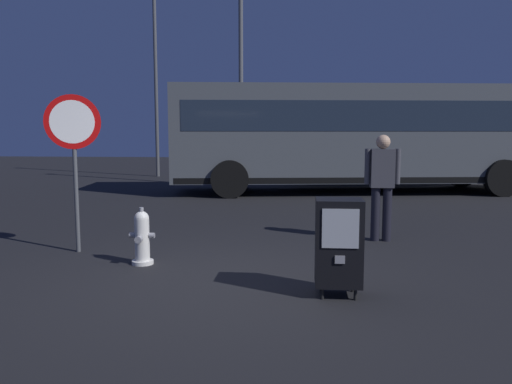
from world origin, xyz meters
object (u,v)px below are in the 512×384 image
object	(u,v)px
newspaper_box_primary	(339,242)
bus_near	(357,133)
stop_sign	(74,140)
bus_far	(427,133)
fire_hydrant	(142,238)
pedestrian	(382,181)
street_light_far_left	(156,66)
street_light_near_right	(241,43)

from	to	relation	value
newspaper_box_primary	bus_near	size ratio (longest dim) A/B	0.09
stop_sign	bus_near	size ratio (longest dim) A/B	0.21
bus_near	bus_far	distance (m)	4.94
bus_near	newspaper_box_primary	bearing A→B (deg)	-105.02
fire_hydrant	pedestrian	bearing A→B (deg)	27.86
newspaper_box_primary	pedestrian	world-z (taller)	pedestrian
bus_far	street_light_far_left	distance (m)	10.53
stop_sign	street_light_far_left	xyz separation A→B (m)	(-2.52, 12.63, 2.70)
fire_hydrant	stop_sign	bearing A→B (deg)	153.31
newspaper_box_primary	street_light_far_left	size ratio (longest dim) A/B	0.14
pedestrian	bus_far	world-z (taller)	bus_far
pedestrian	bus_far	bearing A→B (deg)	73.33
newspaper_box_primary	stop_sign	distance (m)	4.06
street_light_near_right	street_light_far_left	size ratio (longest dim) A/B	1.04
newspaper_box_primary	bus_far	bearing A→B (deg)	73.24
pedestrian	street_light_far_left	bearing A→B (deg)	121.27
pedestrian	street_light_near_right	size ratio (longest dim) A/B	0.21
bus_near	street_light_far_left	distance (m)	9.04
pedestrian	street_light_near_right	distance (m)	9.16
fire_hydrant	bus_far	bearing A→B (deg)	62.45
bus_near	street_light_far_left	size ratio (longest dim) A/B	1.44
fire_hydrant	stop_sign	size ratio (longest dim) A/B	0.33
newspaper_box_primary	street_light_near_right	size ratio (longest dim) A/B	0.13
street_light_far_left	bus_far	bearing A→B (deg)	-3.88
bus_far	street_light_far_left	bearing A→B (deg)	169.25
pedestrian	bus_near	bearing A→B (deg)	87.28
fire_hydrant	street_light_near_right	world-z (taller)	street_light_near_right
stop_sign	street_light_near_right	size ratio (longest dim) A/B	0.29
newspaper_box_primary	pedestrian	distance (m)	2.95
stop_sign	newspaper_box_primary	bearing A→B (deg)	-24.41
stop_sign	pedestrian	size ratio (longest dim) A/B	1.34
street_light_near_right	bus_near	bearing A→B (deg)	-16.94
newspaper_box_primary	bus_far	size ratio (longest dim) A/B	0.10
bus_far	street_light_far_left	size ratio (longest dim) A/B	1.43
stop_sign	street_light_far_left	world-z (taller)	street_light_far_left
fire_hydrant	street_light_near_right	distance (m)	10.43
newspaper_box_primary	street_light_near_right	xyz separation A→B (m)	(-2.32, 10.64, 3.89)
street_light_near_right	fire_hydrant	bearing A→B (deg)	-90.71
newspaper_box_primary	street_light_near_right	bearing A→B (deg)	102.31
newspaper_box_primary	pedestrian	size ratio (longest dim) A/B	0.61
fire_hydrant	street_light_near_right	size ratio (longest dim) A/B	0.10
bus_near	street_light_near_right	world-z (taller)	street_light_near_right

